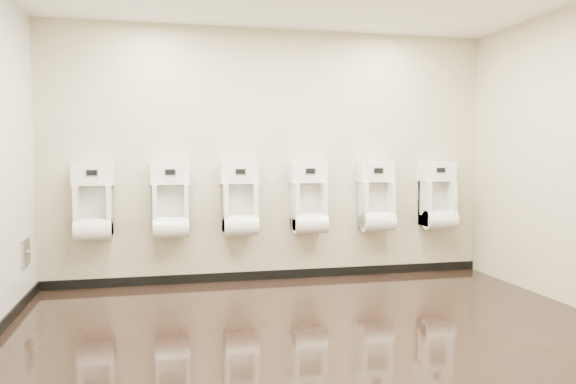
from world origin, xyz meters
name	(u,v)px	position (x,y,z in m)	size (l,w,h in m)	color
ground	(315,325)	(0.00, 0.00, 0.00)	(5.00, 3.50, 0.00)	black
back_wall	(273,156)	(0.00, 1.75, 1.40)	(5.00, 0.02, 2.80)	#C4B894
front_wall	(406,159)	(0.00, -1.75, 1.40)	(5.00, 0.02, 2.80)	#C4B894
skirting_back	(274,275)	(0.00, 1.74, 0.05)	(5.00, 0.02, 0.10)	black
access_panel	(26,252)	(-2.48, 1.20, 0.50)	(0.04, 0.25, 0.25)	#9E9EA3
urinal_0	(93,207)	(-1.91, 1.61, 0.87)	(0.42, 0.32, 0.78)	white
urinal_1	(171,206)	(-1.14, 1.61, 0.87)	(0.42, 0.32, 0.78)	white
urinal_2	(240,204)	(-0.40, 1.61, 0.87)	(0.42, 0.32, 0.78)	white
urinal_3	(309,203)	(0.38, 1.61, 0.87)	(0.42, 0.32, 0.78)	white
urinal_4	(376,202)	(1.18, 1.61, 0.87)	(0.42, 0.32, 0.78)	white
urinal_5	(438,200)	(1.95, 1.61, 0.87)	(0.42, 0.32, 0.78)	white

